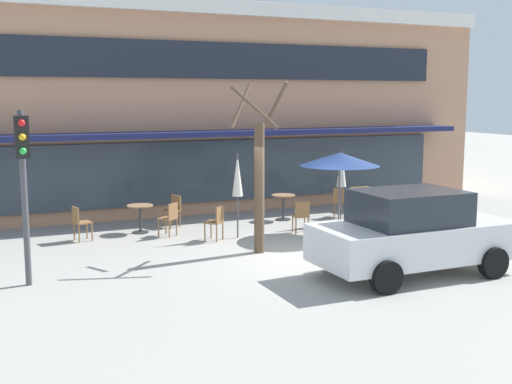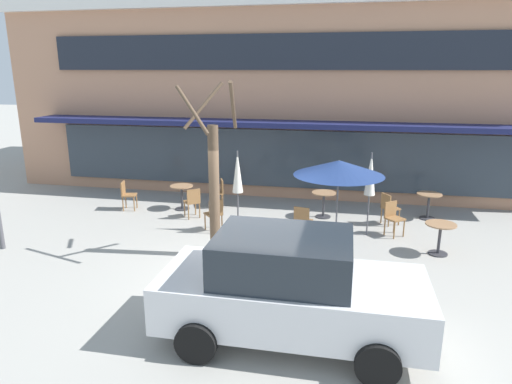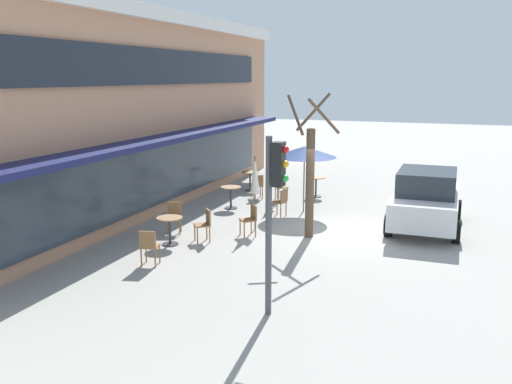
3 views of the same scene
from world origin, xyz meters
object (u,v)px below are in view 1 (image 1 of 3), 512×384
(patio_umbrella_corner_open, at_px, (342,168))
(cafe_chair_2, at_px, (173,208))
(cafe_table_near_wall, at_px, (140,214))
(parked_sedan, at_px, (412,233))
(cafe_table_streetside, at_px, (408,208))
(cafe_chair_6, at_px, (170,217))
(cafe_chair_5, at_px, (216,220))
(cafe_chair_1, at_px, (301,214))
(street_tree, at_px, (259,178))
(traffic_light_pole, at_px, (23,169))
(patio_umbrella_green_folded, at_px, (340,159))
(cafe_table_by_tree, at_px, (283,203))
(cafe_chair_0, at_px, (80,221))
(cafe_chair_4, at_px, (341,200))
(patio_umbrella_cream_folded, at_px, (237,176))
(cafe_chair_3, at_px, (357,204))
(cafe_table_mid_patio, at_px, (360,195))

(patio_umbrella_corner_open, bearing_deg, cafe_chair_2, 160.14)
(cafe_table_near_wall, relative_size, parked_sedan, 0.18)
(cafe_table_streetside, distance_m, cafe_chair_6, 6.71)
(cafe_chair_5, bearing_deg, cafe_chair_1, -3.25)
(cafe_table_near_wall, height_order, street_tree, street_tree)
(cafe_table_near_wall, bearing_deg, traffic_light_pole, -128.12)
(cafe_table_near_wall, distance_m, patio_umbrella_green_folded, 5.54)
(cafe_table_by_tree, xyz_separation_m, cafe_chair_0, (-5.99, -0.48, 0.01))
(cafe_chair_6, bearing_deg, street_tree, -60.60)
(cafe_table_streetside, relative_size, cafe_chair_4, 0.85)
(patio_umbrella_cream_folded, height_order, cafe_chair_3, patio_umbrella_cream_folded)
(cafe_table_near_wall, relative_size, cafe_chair_2, 0.85)
(cafe_chair_2, xyz_separation_m, cafe_chair_3, (5.14, -1.49, 0.00))
(cafe_table_by_tree, relative_size, patio_umbrella_green_folded, 0.35)
(patio_umbrella_green_folded, xyz_separation_m, cafe_chair_4, (1.37, 2.16, -1.50))
(patio_umbrella_green_folded, distance_m, cafe_chair_0, 6.89)
(patio_umbrella_cream_folded, distance_m, cafe_chair_6, 2.11)
(patio_umbrella_green_folded, xyz_separation_m, traffic_light_pole, (-7.93, -1.66, 0.27))
(cafe_table_streetside, distance_m, patio_umbrella_cream_folded, 5.14)
(cafe_table_near_wall, height_order, cafe_chair_5, cafe_chair_5)
(patio_umbrella_green_folded, bearing_deg, parked_sedan, -98.70)
(street_tree, bearing_deg, cafe_table_mid_patio, 36.13)
(traffic_light_pole, bearing_deg, street_tree, 7.95)
(cafe_chair_4, distance_m, traffic_light_pole, 10.22)
(cafe_table_mid_patio, distance_m, cafe_chair_4, 1.39)
(cafe_chair_5, xyz_separation_m, cafe_chair_6, (-0.95, 0.97, 0.00))
(patio_umbrella_corner_open, bearing_deg, patio_umbrella_cream_folded, -172.60)
(cafe_chair_3, bearing_deg, cafe_table_mid_patio, 54.81)
(cafe_table_near_wall, height_order, patio_umbrella_cream_folded, patio_umbrella_cream_folded)
(cafe_table_mid_patio, distance_m, cafe_chair_1, 4.16)
(cafe_chair_2, xyz_separation_m, cafe_chair_5, (0.50, -2.16, 0.00))
(cafe_table_by_tree, height_order, cafe_table_mid_patio, same)
(parked_sedan, bearing_deg, cafe_table_by_tree, 88.53)
(patio_umbrella_corner_open, bearing_deg, cafe_table_by_tree, 133.58)
(cafe_chair_0, height_order, cafe_chair_6, same)
(cafe_table_mid_patio, bearing_deg, cafe_chair_3, -125.19)
(cafe_chair_3, height_order, cafe_chair_5, same)
(cafe_chair_6, bearing_deg, parked_sedan, -57.22)
(cafe_chair_0, bearing_deg, cafe_table_streetside, -11.37)
(patio_umbrella_corner_open, xyz_separation_m, traffic_light_pole, (-8.71, -2.84, 0.67))
(cafe_chair_2, bearing_deg, patio_umbrella_corner_open, -19.86)
(cafe_table_near_wall, distance_m, cafe_chair_2, 1.15)
(cafe_chair_0, bearing_deg, cafe_chair_5, -22.47)
(cafe_table_by_tree, relative_size, patio_umbrella_corner_open, 0.35)
(cafe_chair_0, xyz_separation_m, cafe_chair_5, (3.21, -1.33, 0.00))
(parked_sedan, bearing_deg, cafe_chair_3, 68.93)
(parked_sedan, bearing_deg, cafe_chair_5, 119.78)
(patio_umbrella_cream_folded, bearing_deg, cafe_chair_3, 8.20)
(cafe_chair_1, height_order, cafe_chair_3, same)
(cafe_chair_2, relative_size, parked_sedan, 0.21)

